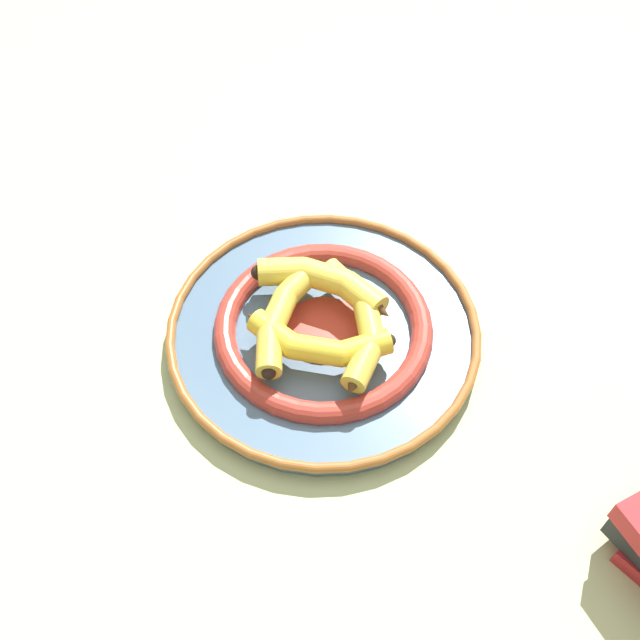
{
  "coord_description": "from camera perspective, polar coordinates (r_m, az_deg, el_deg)",
  "views": [
    {
      "loc": [
        0.0,
        -0.52,
        0.77
      ],
      "look_at": [
        -0.02,
        0.02,
        0.04
      ],
      "focal_mm": 42.0,
      "sensor_mm": 36.0,
      "label": 1
    }
  ],
  "objects": [
    {
      "name": "ground_plane",
      "position": [
        0.93,
        1.41,
        -2.52
      ],
      "size": [
        2.8,
        2.8,
        0.0
      ],
      "primitive_type": "plane",
      "color": "#B2C693"
    },
    {
      "name": "decorative_bowl",
      "position": [
        0.93,
        0.0,
        -0.79
      ],
      "size": [
        0.39,
        0.39,
        0.04
      ],
      "color": "slate",
      "rests_on": "ground_plane"
    },
    {
      "name": "banana_b",
      "position": [
        0.89,
        2.83,
        -0.25
      ],
      "size": [
        0.08,
        0.2,
        0.03
      ],
      "rotation": [
        0.0,
        0.0,
        8.04
      ],
      "color": "gold",
      "rests_on": "decorative_bowl"
    },
    {
      "name": "banana_a",
      "position": [
        0.87,
        -0.63,
        -1.79
      ],
      "size": [
        0.19,
        0.08,
        0.03
      ],
      "rotation": [
        0.0,
        0.0,
        6.14
      ],
      "color": "yellow",
      "rests_on": "decorative_bowl"
    },
    {
      "name": "banana_d",
      "position": [
        0.9,
        -3.07,
        0.56
      ],
      "size": [
        0.08,
        0.19,
        0.03
      ],
      "rotation": [
        0.0,
        0.0,
        10.73
      ],
      "color": "gold",
      "rests_on": "decorative_bowl"
    },
    {
      "name": "banana_c",
      "position": [
        0.93,
        0.13,
        2.92
      ],
      "size": [
        0.18,
        0.09,
        0.04
      ],
      "rotation": [
        0.0,
        0.0,
        9.1
      ],
      "color": "yellow",
      "rests_on": "decorative_bowl"
    }
  ]
}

